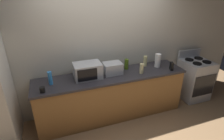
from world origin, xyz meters
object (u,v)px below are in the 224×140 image
cordless_phone (172,66)px  bottle_olive_oil (126,64)px  toaster_oven (112,68)px  bottle_vinegar (145,61)px  stove_range (194,79)px  paper_towel_roll (158,60)px  bottle_hand_soap (142,69)px  bottle_spray_cleaner (50,78)px  mug_black (42,90)px  microwave (88,71)px

cordless_phone → bottle_olive_oil: bottle_olive_oil is taller
cordless_phone → bottle_olive_oil: size_ratio=0.73×
toaster_oven → bottle_vinegar: same height
stove_range → paper_towel_roll: 1.16m
bottle_hand_soap → bottle_spray_cleaner: bearing=175.5°
toaster_oven → mug_black: 1.27m
bottle_vinegar → mug_black: bottle_vinegar is taller
stove_range → bottle_vinegar: bearing=171.7°
cordless_phone → bottle_hand_soap: bottle_hand_soap is taller
toaster_oven → bottle_olive_oil: bearing=16.9°
bottle_spray_cleaner → mug_black: bottle_spray_cleaner is taller
paper_towel_roll → mug_black: paper_towel_roll is taller
bottle_hand_soap → mug_black: 1.76m
microwave → paper_towel_roll: same height
cordless_phone → bottle_hand_soap: bearing=-164.3°
microwave → bottle_olive_oil: bearing=8.0°
bottle_spray_cleaner → bottle_vinegar: bearing=5.1°
paper_towel_roll → cordless_phone: paper_towel_roll is taller
paper_towel_roll → bottle_vinegar: paper_towel_roll is taller
bottle_olive_oil → bottle_hand_soap: bearing=-56.2°
paper_towel_roll → bottle_olive_oil: bearing=170.2°
paper_towel_roll → cordless_phone: (0.18, -0.22, -0.06)m
microwave → cordless_phone: size_ratio=3.20×
paper_towel_roll → bottle_olive_oil: (-0.64, 0.11, -0.03)m
cordless_phone → mug_black: cordless_phone is taller
microwave → toaster_oven: bearing=1.5°
stove_range → microwave: 2.51m
cordless_phone → bottle_spray_cleaner: bottle_spray_cleaner is taller
bottle_olive_oil → toaster_oven: bearing=-163.1°
paper_towel_roll → bottle_hand_soap: 0.48m
paper_towel_roll → mug_black: size_ratio=3.11×
stove_range → bottle_hand_soap: 1.55m
toaster_oven → cordless_phone: toaster_oven is taller
microwave → cordless_phone: bearing=-7.6°
stove_range → bottle_spray_cleaner: size_ratio=4.67×
cordless_phone → paper_towel_roll: bearing=149.7°
toaster_oven → bottle_spray_cleaner: (-1.11, -0.05, 0.01)m
paper_towel_roll → bottle_hand_soap: bearing=-159.7°
bottle_hand_soap → mug_black: (-1.76, -0.09, -0.05)m
bottle_vinegar → bottle_olive_oil: bottle_vinegar is taller
microwave → bottle_hand_soap: microwave is taller
cordless_phone → mug_black: 2.39m
bottle_vinegar → cordless_phone: bearing=-41.5°
toaster_oven → bottle_olive_oil: size_ratio=1.65×
bottle_spray_cleaner → bottle_hand_soap: (1.62, -0.13, -0.02)m
bottle_vinegar → bottle_hand_soap: (-0.24, -0.29, -0.01)m
bottle_spray_cleaner → microwave: bearing=3.4°
bottle_olive_oil → bottle_spray_cleaner: bearing=-174.0°
bottle_hand_soap → stove_range: bearing=4.6°
mug_black → bottle_olive_oil: bearing=13.1°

